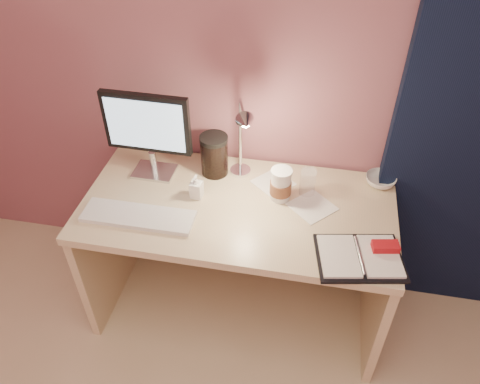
% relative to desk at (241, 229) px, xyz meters
% --- Properties ---
extents(room, '(3.50, 3.50, 3.50)m').
position_rel_desk_xyz_m(room, '(0.95, 0.24, 0.63)').
color(room, '#C6B28E').
rests_on(room, ground).
extents(desk, '(1.40, 0.70, 0.73)m').
position_rel_desk_xyz_m(desk, '(0.00, 0.00, 0.00)').
color(desk, '#C1B189').
rests_on(desk, ground).
extents(monitor, '(0.40, 0.15, 0.43)m').
position_rel_desk_xyz_m(monitor, '(-0.44, 0.08, 0.48)').
color(monitor, silver).
rests_on(monitor, desk).
extents(keyboard, '(0.49, 0.15, 0.02)m').
position_rel_desk_xyz_m(keyboard, '(-0.41, -0.24, 0.24)').
color(keyboard, white).
rests_on(keyboard, desk).
extents(planner, '(0.38, 0.31, 0.05)m').
position_rel_desk_xyz_m(planner, '(0.54, -0.29, 0.24)').
color(planner, black).
rests_on(planner, desk).
extents(paper_a, '(0.24, 0.24, 0.00)m').
position_rel_desk_xyz_m(paper_a, '(0.33, -0.02, 0.23)').
color(paper_a, white).
rests_on(paper_a, desk).
extents(paper_c, '(0.22, 0.22, 0.00)m').
position_rel_desk_xyz_m(paper_c, '(0.13, 0.11, 0.23)').
color(paper_c, white).
rests_on(paper_c, desk).
extents(coffee_cup, '(0.10, 0.10, 0.16)m').
position_rel_desk_xyz_m(coffee_cup, '(0.18, 0.01, 0.30)').
color(coffee_cup, white).
rests_on(coffee_cup, desk).
extents(clear_cup, '(0.07, 0.07, 0.13)m').
position_rel_desk_xyz_m(clear_cup, '(0.30, 0.07, 0.29)').
color(clear_cup, white).
rests_on(clear_cup, desk).
extents(bowl, '(0.15, 0.15, 0.04)m').
position_rel_desk_xyz_m(bowl, '(0.63, 0.20, 0.25)').
color(bowl, silver).
rests_on(bowl, desk).
extents(lotion_bottle, '(0.06, 0.06, 0.12)m').
position_rel_desk_xyz_m(lotion_bottle, '(-0.20, -0.05, 0.28)').
color(lotion_bottle, white).
rests_on(lotion_bottle, desk).
extents(dark_jar, '(0.13, 0.13, 0.18)m').
position_rel_desk_xyz_m(dark_jar, '(-0.16, 0.14, 0.32)').
color(dark_jar, black).
rests_on(dark_jar, desk).
extents(desk_lamp, '(0.15, 0.26, 0.42)m').
position_rel_desk_xyz_m(desk_lamp, '(-0.07, 0.06, 0.49)').
color(desk_lamp, silver).
rests_on(desk_lamp, desk).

